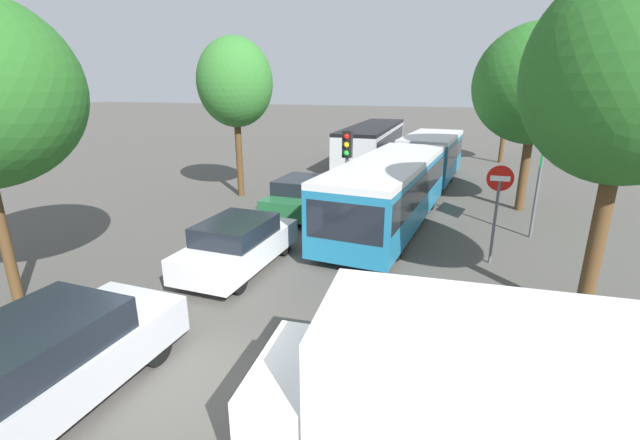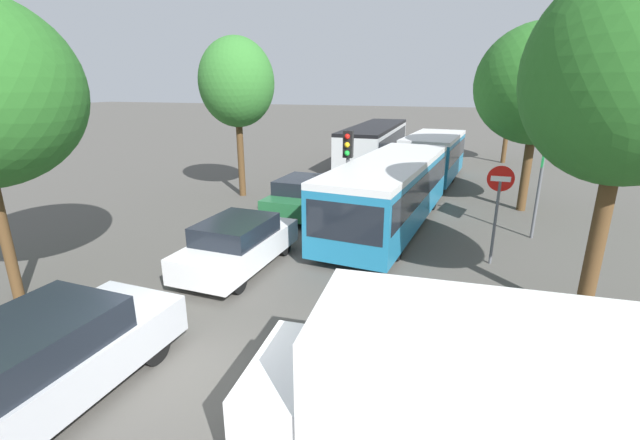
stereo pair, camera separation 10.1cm
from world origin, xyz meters
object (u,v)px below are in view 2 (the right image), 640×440
Objects in this scene: tree_right_near at (635,81)px; queued_car_silver at (43,362)px; tree_right_mid at (539,85)px; tree_right_far at (513,82)px; queued_car_green at (303,195)px; direction_sign_post at (543,161)px; city_bus_rear at (375,141)px; articulated_bus at (412,171)px; queued_car_white at (238,244)px; traffic_light at (348,158)px; white_van at (461,397)px; tree_left_mid at (237,83)px; no_entry_sign at (498,200)px.

queued_car_silver is at bearing -146.25° from tree_right_near.
tree_right_mid is 0.97× the size of tree_right_far.
queued_car_green is 17.69m from tree_right_far.
tree_right_near is at bearing -120.48° from queued_car_green.
queued_car_green is 8.44m from direction_sign_post.
city_bus_rear is 1.53× the size of tree_right_far.
queued_car_silver is (-3.68, -14.22, -0.61)m from articulated_bus.
tree_right_far is at bearing -79.27° from direction_sign_post.
queued_car_white is at bearing -175.64° from queued_car_green.
direction_sign_post is at bearing -89.44° from tree_right_mid.
queued_car_green is 1.17× the size of direction_sign_post.
direction_sign_post reaches higher than traffic_light.
tree_right_near is at bearing 105.71° from direction_sign_post.
articulated_bus reaches higher than queued_car_white.
white_van is (2.44, -13.48, -0.15)m from articulated_bus.
city_bus_rear is (-3.64, 9.32, 0.01)m from articulated_bus.
tree_right_mid reaches higher than queued_car_silver.
traffic_light reaches higher than queued_car_white.
tree_right_mid is at bearing -66.16° from queued_car_green.
tree_right_far is at bearing -15.44° from queued_car_silver.
traffic_light is 6.22m from direction_sign_post.
traffic_light reaches higher than white_van.
traffic_light is 0.50× the size of tree_left_mid.
white_van is (6.08, -22.80, -0.15)m from city_bus_rear.
city_bus_rear is 16.63m from no_entry_sign.
tree_right_near is at bearing -86.49° from tree_right_mid.
white_van is 0.75× the size of tree_left_mid.
tree_right_far reaches higher than traffic_light.
traffic_light is 0.46× the size of tree_right_far.
queued_car_silver is 0.87× the size of white_van.
queued_car_white is (0.18, 5.67, -0.06)m from queued_car_silver.
tree_right_far is (-0.12, 15.26, 2.44)m from direction_sign_post.
white_van is at bearing -4.94° from no_entry_sign.
queued_car_silver is 11.20m from tree_right_near.
white_van is at bearing 89.23° from direction_sign_post.
queued_car_silver is 1.25× the size of direction_sign_post.
direction_sign_post reaches higher than city_bus_rear.
traffic_light is at bearing -110.42° from tree_right_far.
white_van is (5.93, -4.94, 0.52)m from queued_car_white.
articulated_bus is at bearing -13.03° from queued_car_silver.
articulated_bus is 5.57m from direction_sign_post.
direction_sign_post is (2.02, 10.36, 1.33)m from white_van.
white_van is 1.51× the size of traffic_light.
white_van is 25.96m from tree_right_far.
tree_right_near reaches higher than articulated_bus.
articulated_bus is at bearing -20.77° from queued_car_white.
tree_right_mid is at bearing -27.54° from queued_car_silver.
tree_right_far is at bearing -19.26° from queued_car_white.
traffic_light is at bearing -26.24° from tree_left_mid.
tree_left_mid is 0.96× the size of tree_right_mid.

